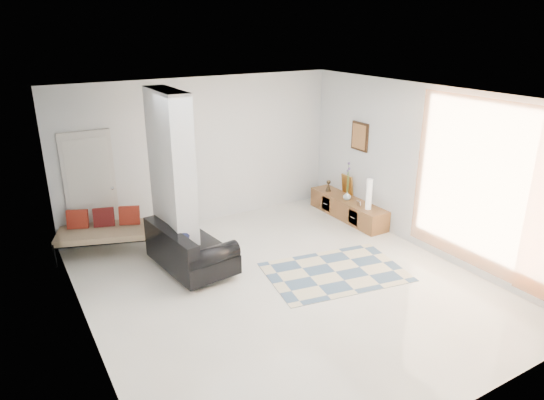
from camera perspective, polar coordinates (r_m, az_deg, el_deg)
floor at (r=7.39m, az=1.59°, el=-10.04°), size 6.00×6.00×0.00m
ceiling at (r=6.46m, az=1.83°, el=12.00°), size 6.00×6.00×0.00m
wall_back at (r=9.36m, az=-8.19°, el=5.60°), size 6.00×0.00×6.00m
wall_front at (r=4.77m, az=21.61°, el=-10.37°), size 6.00×0.00×6.00m
wall_left at (r=5.91m, az=-21.57°, el=-4.41°), size 0.00×6.00×6.00m
wall_right at (r=8.52m, az=17.57°, el=3.42°), size 0.00×6.00×6.00m
partition_column at (r=7.72m, az=-11.66°, el=2.28°), size 0.35×1.20×2.80m
hallway_door at (r=8.88m, az=-20.54°, el=1.15°), size 0.85×0.06×2.04m
curtain at (r=7.76m, az=23.42°, el=1.49°), size 0.00×2.55×2.55m
wall_art at (r=9.58m, az=10.30°, el=7.36°), size 0.04×0.45×0.55m
media_console at (r=9.87m, az=8.89°, el=-0.96°), size 0.45×1.95×0.80m
loveseat at (r=7.76m, az=-9.84°, el=-5.81°), size 1.07×1.62×0.76m
daybed at (r=8.67m, az=-18.26°, el=-3.32°), size 1.98×1.32×0.77m
area_rug at (r=7.81m, az=7.45°, el=-8.39°), size 2.34×1.76×0.01m
cylinder_lamp at (r=9.26m, az=11.35°, el=0.67°), size 0.11×0.11×0.59m
bronze_figurine at (r=10.17m, az=6.66°, el=1.68°), size 0.13×0.13×0.24m
vase at (r=9.73m, az=8.82°, el=0.49°), size 0.16×0.16×0.17m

